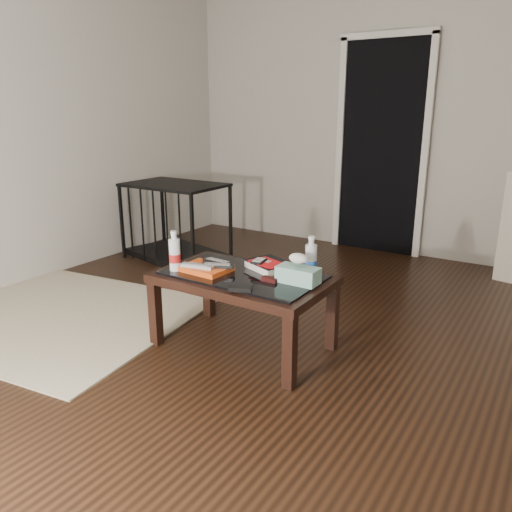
{
  "coord_description": "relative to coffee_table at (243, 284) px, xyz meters",
  "views": [
    {
      "loc": [
        1.22,
        -2.3,
        1.38
      ],
      "look_at": [
        -0.29,
        0.06,
        0.55
      ],
      "focal_mm": 35.0,
      "sensor_mm": 36.0,
      "label": 1
    }
  ],
  "objects": [
    {
      "name": "flip_phone",
      "position": [
        0.2,
        -0.03,
        0.08
      ],
      "size": [
        0.09,
        0.05,
        0.02
      ],
      "primitive_type": "cube",
      "rotation": [
        0.0,
        0.0,
        -0.01
      ],
      "color": "black",
      "rests_on": "coffee_table"
    },
    {
      "name": "water_bottle_left",
      "position": [
        -0.37,
        -0.16,
        0.18
      ],
      "size": [
        0.08,
        0.08,
        0.24
      ],
      "primitive_type": "cylinder",
      "rotation": [
        0.0,
        0.0,
        -0.33
      ],
      "color": "white",
      "rests_on": "coffee_table"
    },
    {
      "name": "room_shell",
      "position": [
        0.32,
        0.03,
        1.22
      ],
      "size": [
        5.0,
        5.0,
        5.0
      ],
      "color": "#BAB6AC",
      "rests_on": "ground"
    },
    {
      "name": "pet_crate",
      "position": [
        -1.58,
        1.2,
        -0.17
      ],
      "size": [
        1.02,
        0.79,
        0.71
      ],
      "rotation": [
        0.0,
        0.0,
        -0.24
      ],
      "color": "black",
      "rests_on": "ground"
    },
    {
      "name": "dvd_mailers",
      "position": [
        0.08,
        0.13,
        0.11
      ],
      "size": [
        0.23,
        0.19,
        0.01
      ],
      "primitive_type": "cube",
      "rotation": [
        0.0,
        0.0,
        -0.36
      ],
      "color": "red",
      "rests_on": "textbook"
    },
    {
      "name": "magazines",
      "position": [
        -0.21,
        -0.07,
        0.08
      ],
      "size": [
        0.29,
        0.22,
        0.03
      ],
      "primitive_type": "cube",
      "rotation": [
        0.0,
        0.0,
        -0.05
      ],
      "color": "#E34E15",
      "rests_on": "coffee_table"
    },
    {
      "name": "doorway",
      "position": [
        -0.08,
        2.5,
        0.63
      ],
      "size": [
        0.9,
        0.08,
        2.07
      ],
      "color": "black",
      "rests_on": "ground"
    },
    {
      "name": "coffee_table",
      "position": [
        0.0,
        0.0,
        0.0
      ],
      "size": [
        1.0,
        0.6,
        0.46
      ],
      "color": "black",
      "rests_on": "ground"
    },
    {
      "name": "ground",
      "position": [
        0.32,
        0.03,
        -0.4
      ],
      "size": [
        5.0,
        5.0,
        0.0
      ],
      "primitive_type": "plane",
      "color": "black",
      "rests_on": "ground"
    },
    {
      "name": "wallet",
      "position": [
        0.14,
        -0.23,
        0.07
      ],
      "size": [
        0.14,
        0.11,
        0.02
      ],
      "primitive_type": "cube",
      "rotation": [
        0.0,
        0.0,
        0.44
      ],
      "color": "black",
      "rests_on": "coffee_table"
    },
    {
      "name": "tissue_box",
      "position": [
        0.34,
        0.03,
        0.11
      ],
      "size": [
        0.23,
        0.12,
        0.09
      ],
      "primitive_type": "cube",
      "rotation": [
        0.0,
        0.0,
        0.0
      ],
      "color": "teal",
      "rests_on": "coffee_table"
    },
    {
      "name": "remote_black_back",
      "position": [
        -0.18,
        0.0,
        0.11
      ],
      "size": [
        0.2,
        0.07,
        0.02
      ],
      "primitive_type": "cube",
      "rotation": [
        0.0,
        0.0,
        -0.08
      ],
      "color": "black",
      "rests_on": "magazines"
    },
    {
      "name": "rug",
      "position": [
        -1.46,
        -0.35,
        -0.39
      ],
      "size": [
        2.17,
        1.74,
        0.01
      ],
      "primitive_type": "cube",
      "rotation": [
        0.0,
        0.0,
        0.13
      ],
      "color": "#BEB393",
      "rests_on": "ground"
    },
    {
      "name": "remote_black_front",
      "position": [
        -0.14,
        -0.06,
        0.11
      ],
      "size": [
        0.2,
        0.12,
        0.02
      ],
      "primitive_type": "cube",
      "rotation": [
        0.0,
        0.0,
        0.37
      ],
      "color": "black",
      "rests_on": "magazines"
    },
    {
      "name": "water_bottle_right",
      "position": [
        0.36,
        0.16,
        0.18
      ],
      "size": [
        0.08,
        0.08,
        0.24
      ],
      "primitive_type": "cylinder",
      "rotation": [
        0.0,
        0.0,
        0.25
      ],
      "color": "silver",
      "rests_on": "coffee_table"
    },
    {
      "name": "remote_silver",
      "position": [
        -0.23,
        -0.13,
        0.11
      ],
      "size": [
        0.21,
        0.09,
        0.02
      ],
      "primitive_type": "cube",
      "rotation": [
        0.0,
        0.0,
        0.19
      ],
      "color": "#9E9DA2",
      "rests_on": "magazines"
    },
    {
      "name": "textbook",
      "position": [
        0.08,
        0.16,
        0.09
      ],
      "size": [
        0.31,
        0.28,
        0.05
      ],
      "primitive_type": "cube",
      "rotation": [
        0.0,
        0.0,
        -0.39
      ],
      "color": "black",
      "rests_on": "coffee_table"
    },
    {
      "name": "ipod",
      "position": [
        0.05,
        0.1,
        0.12
      ],
      "size": [
        0.08,
        0.11,
        0.02
      ],
      "primitive_type": "cube",
      "rotation": [
        0.0,
        0.0,
        0.15
      ],
      "color": "black",
      "rests_on": "dvd_mailers"
    }
  ]
}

